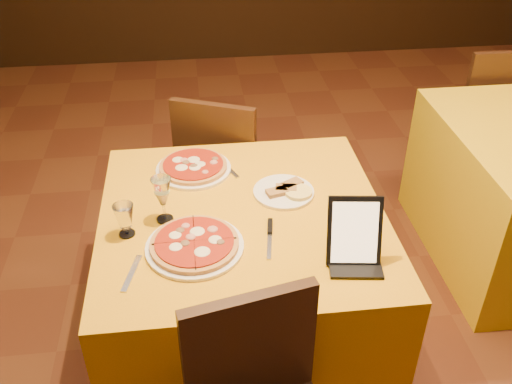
{
  "coord_description": "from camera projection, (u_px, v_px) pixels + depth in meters",
  "views": [
    {
      "loc": [
        -0.43,
        -1.82,
        2.07
      ],
      "look_at": [
        -0.22,
        -0.08,
        0.86
      ],
      "focal_mm": 40.0,
      "sensor_mm": 36.0,
      "label": 1
    }
  ],
  "objects": [
    {
      "name": "fork_near",
      "position": [
        132.0,
        273.0,
        1.92
      ],
      "size": [
        0.06,
        0.18,
        0.01
      ],
      "primitive_type": "cube",
      "rotation": [
        0.0,
        0.0,
        1.33
      ],
      "color": "silver",
      "rests_on": "main_table"
    },
    {
      "name": "tablet",
      "position": [
        354.0,
        231.0,
        1.92
      ],
      "size": [
        0.2,
        0.12,
        0.23
      ],
      "primitive_type": "cube",
      "rotation": [
        -0.35,
        0.0,
        -0.13
      ],
      "color": "black",
      "rests_on": "main_table"
    },
    {
      "name": "pizza_near",
      "position": [
        195.0,
        245.0,
        2.02
      ],
      "size": [
        0.35,
        0.35,
        0.03
      ],
      "rotation": [
        0.0,
        0.0,
        -0.4
      ],
      "color": "white",
      "rests_on": "main_table"
    },
    {
      "name": "cutlet_dish",
      "position": [
        284.0,
        191.0,
        2.31
      ],
      "size": [
        0.25,
        0.25,
        0.03
      ],
      "rotation": [
        0.0,
        0.0,
        -0.09
      ],
      "color": "white",
      "rests_on": "main_table"
    },
    {
      "name": "knife",
      "position": [
        269.0,
        242.0,
        2.06
      ],
      "size": [
        0.05,
        0.19,
        0.01
      ],
      "primitive_type": "cube",
      "rotation": [
        0.0,
        0.0,
        1.41
      ],
      "color": "#AEAEB4",
      "rests_on": "main_table"
    },
    {
      "name": "floor",
      "position": [
        300.0,
        330.0,
        2.71
      ],
      "size": [
        6.0,
        7.0,
        0.01
      ],
      "primitive_type": "cube",
      "color": "#5E2D19",
      "rests_on": "ground"
    },
    {
      "name": "fork_far",
      "position": [
        229.0,
        169.0,
        2.46
      ],
      "size": [
        0.08,
        0.15,
        0.01
      ],
      "primitive_type": "cube",
      "rotation": [
        0.0,
        0.0,
        1.98
      ],
      "color": "silver",
      "rests_on": "main_table"
    },
    {
      "name": "pizza_far",
      "position": [
        193.0,
        168.0,
        2.45
      ],
      "size": [
        0.32,
        0.32,
        0.03
      ],
      "rotation": [
        0.0,
        0.0,
        -0.42
      ],
      "color": "white",
      "rests_on": "main_table"
    },
    {
      "name": "water_glass",
      "position": [
        125.0,
        220.0,
        2.06
      ],
      "size": [
        0.07,
        0.07,
        0.13
      ],
      "primitive_type": null,
      "rotation": [
        0.0,
        0.0,
        0.36
      ],
      "color": "white",
      "rests_on": "main_table"
    },
    {
      "name": "wine_glass",
      "position": [
        163.0,
        199.0,
        2.12
      ],
      "size": [
        0.09,
        0.09,
        0.19
      ],
      "primitive_type": null,
      "rotation": [
        0.0,
        0.0,
        0.36
      ],
      "color": "#EAF38A",
      "rests_on": "main_table"
    },
    {
      "name": "main_table",
      "position": [
        244.0,
        284.0,
        2.42
      ],
      "size": [
        1.1,
        1.1,
        0.75
      ],
      "primitive_type": "cube",
      "color": "orange",
      "rests_on": "floor"
    },
    {
      "name": "chair_side_far",
      "position": [
        479.0,
        110.0,
        3.6
      ],
      "size": [
        0.45,
        0.45,
        0.91
      ],
      "primitive_type": null,
      "rotation": [
        0.0,
        0.0,
        3.11
      ],
      "color": "black",
      "rests_on": "floor"
    },
    {
      "name": "chair_main_far",
      "position": [
        228.0,
        166.0,
        3.05
      ],
      "size": [
        0.59,
        0.59,
        0.91
      ],
      "primitive_type": null,
      "rotation": [
        0.0,
        0.0,
        2.74
      ],
      "color": "black",
      "rests_on": "floor"
    }
  ]
}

